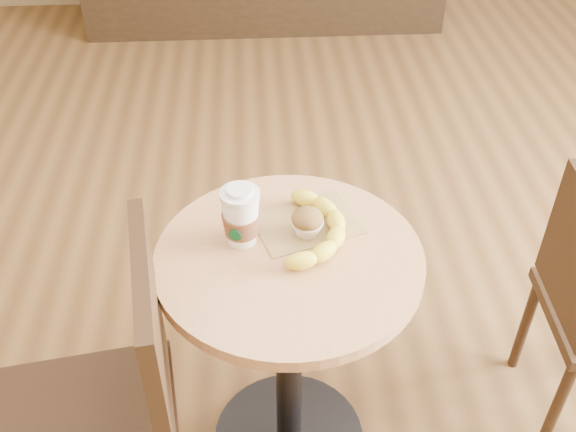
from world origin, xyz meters
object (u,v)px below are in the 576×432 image
at_px(cafe_table, 289,328).
at_px(coffee_cup, 241,218).
at_px(chair_left, 110,413).
at_px(muffin, 307,222).
at_px(banana, 317,227).

xyz_separation_m(cafe_table, coffee_cup, (-0.11, 0.05, 0.32)).
bearing_deg(chair_left, muffin, 115.18).
relative_size(cafe_table, banana, 2.48).
bearing_deg(cafe_table, muffin, 55.39).
height_order(coffee_cup, banana, coffee_cup).
height_order(cafe_table, coffee_cup, coffee_cup).
relative_size(chair_left, muffin, 12.29).
xyz_separation_m(chair_left, muffin, (0.46, 0.31, 0.27)).
distance_m(coffee_cup, muffin, 0.16).
bearing_deg(banana, coffee_cup, -165.04).
distance_m(cafe_table, banana, 0.29).
bearing_deg(muffin, chair_left, -146.10).
relative_size(cafe_table, chair_left, 0.79).
xyz_separation_m(cafe_table, muffin, (0.05, 0.07, 0.29)).
xyz_separation_m(coffee_cup, muffin, (0.15, 0.01, -0.03)).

